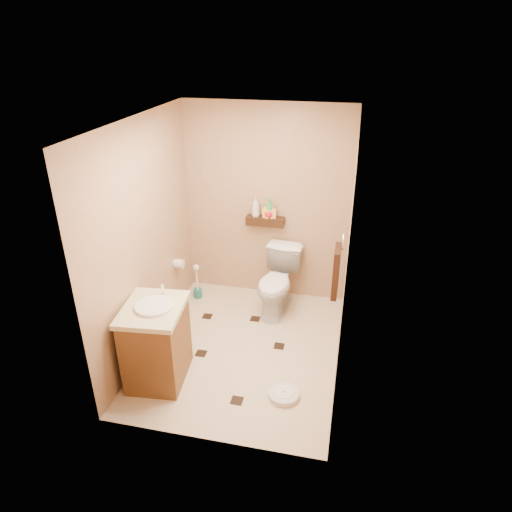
# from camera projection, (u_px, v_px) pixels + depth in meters

# --- Properties ---
(ground) EXTENTS (2.50, 2.50, 0.00)m
(ground) POSITION_uv_depth(u_px,v_px,m) (243.00, 348.00, 4.93)
(ground) COLOR beige
(ground) RESTS_ON ground
(wall_back) EXTENTS (2.00, 0.04, 2.40)m
(wall_back) POSITION_uv_depth(u_px,v_px,m) (267.00, 205.00, 5.48)
(wall_back) COLOR tan
(wall_back) RESTS_ON ground
(wall_front) EXTENTS (2.00, 0.04, 2.40)m
(wall_front) POSITION_uv_depth(u_px,v_px,m) (200.00, 321.00, 3.30)
(wall_front) COLOR tan
(wall_front) RESTS_ON ground
(wall_left) EXTENTS (0.04, 2.50, 2.40)m
(wall_left) POSITION_uv_depth(u_px,v_px,m) (145.00, 239.00, 4.58)
(wall_left) COLOR tan
(wall_left) RESTS_ON ground
(wall_right) EXTENTS (0.04, 2.50, 2.40)m
(wall_right) POSITION_uv_depth(u_px,v_px,m) (347.00, 258.00, 4.20)
(wall_right) COLOR tan
(wall_right) RESTS_ON ground
(ceiling) EXTENTS (2.00, 2.50, 0.02)m
(ceiling) POSITION_uv_depth(u_px,v_px,m) (240.00, 121.00, 3.86)
(ceiling) COLOR silver
(ceiling) RESTS_ON wall_back
(wall_shelf) EXTENTS (0.46, 0.14, 0.10)m
(wall_shelf) POSITION_uv_depth(u_px,v_px,m) (265.00, 221.00, 5.49)
(wall_shelf) COLOR #321F0D
(wall_shelf) RESTS_ON wall_back
(floor_accents) EXTENTS (1.25, 1.45, 0.01)m
(floor_accents) POSITION_uv_depth(u_px,v_px,m) (244.00, 351.00, 4.88)
(floor_accents) COLOR black
(floor_accents) RESTS_ON ground
(toilet) EXTENTS (0.51, 0.80, 0.77)m
(toilet) POSITION_uv_depth(u_px,v_px,m) (277.00, 282.00, 5.44)
(toilet) COLOR white
(toilet) RESTS_ON ground
(vanity) EXTENTS (0.61, 0.71, 0.94)m
(vanity) POSITION_uv_depth(u_px,v_px,m) (156.00, 342.00, 4.35)
(vanity) COLOR brown
(vanity) RESTS_ON ground
(bathroom_scale) EXTENTS (0.31, 0.31, 0.06)m
(bathroom_scale) POSITION_uv_depth(u_px,v_px,m) (284.00, 394.00, 4.27)
(bathroom_scale) COLOR silver
(bathroom_scale) RESTS_ON ground
(toilet_brush) EXTENTS (0.11, 0.11, 0.47)m
(toilet_brush) POSITION_uv_depth(u_px,v_px,m) (197.00, 286.00, 5.80)
(toilet_brush) COLOR #196765
(toilet_brush) RESTS_ON ground
(towel_ring) EXTENTS (0.12, 0.30, 0.76)m
(towel_ring) POSITION_uv_depth(u_px,v_px,m) (337.00, 269.00, 4.55)
(towel_ring) COLOR silver
(towel_ring) RESTS_ON wall_right
(toilet_paper) EXTENTS (0.12, 0.11, 0.12)m
(toilet_paper) POSITION_uv_depth(u_px,v_px,m) (179.00, 264.00, 5.41)
(toilet_paper) COLOR silver
(toilet_paper) RESTS_ON wall_left
(bottle_a) EXTENTS (0.13, 0.13, 0.25)m
(bottle_a) POSITION_uv_depth(u_px,v_px,m) (256.00, 207.00, 5.44)
(bottle_a) COLOR beige
(bottle_a) RESTS_ON wall_shelf
(bottle_b) EXTENTS (0.10, 0.10, 0.18)m
(bottle_b) POSITION_uv_depth(u_px,v_px,m) (267.00, 210.00, 5.43)
(bottle_b) COLOR yellow
(bottle_b) RESTS_ON wall_shelf
(bottle_c) EXTENTS (0.17, 0.17, 0.16)m
(bottle_c) POSITION_uv_depth(u_px,v_px,m) (269.00, 211.00, 5.43)
(bottle_c) COLOR red
(bottle_c) RESTS_ON wall_shelf
(bottle_d) EXTENTS (0.12, 0.12, 0.24)m
(bottle_d) POSITION_uv_depth(u_px,v_px,m) (269.00, 208.00, 5.41)
(bottle_d) COLOR green
(bottle_d) RESTS_ON wall_shelf
(bottle_e) EXTENTS (0.08, 0.08, 0.16)m
(bottle_e) POSITION_uv_depth(u_px,v_px,m) (273.00, 212.00, 5.42)
(bottle_e) COLOR #FDA154
(bottle_e) RESTS_ON wall_shelf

